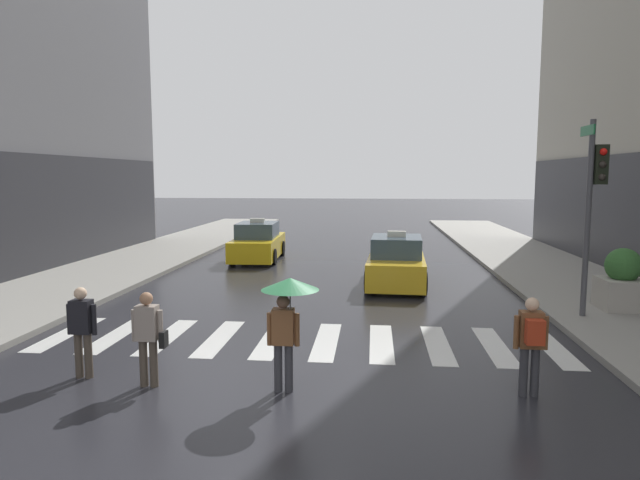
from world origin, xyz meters
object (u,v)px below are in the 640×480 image
object	(u,v)px
pedestrian_with_backpack	(531,339)
pedestrian_plain_coat	(82,327)
traffic_light_pole	(594,190)
pedestrian_with_umbrella	(288,303)
taxi_second	(258,243)
taxi_lead	(396,263)
pedestrian_with_handbag	(148,333)
planter_near_corner	(622,282)

from	to	relation	value
pedestrian_with_backpack	pedestrian_plain_coat	world-z (taller)	same
traffic_light_pole	pedestrian_with_umbrella	xyz separation A→B (m)	(-6.70, -5.14, -1.74)
pedestrian_with_backpack	pedestrian_plain_coat	size ratio (longest dim) A/B	1.00
pedestrian_with_backpack	taxi_second	bearing A→B (deg)	117.95
taxi_lead	pedestrian_with_umbrella	size ratio (longest dim) A/B	2.38
pedestrian_plain_coat	pedestrian_with_backpack	bearing A→B (deg)	-0.84
taxi_lead	pedestrian_with_backpack	world-z (taller)	taxi_lead
pedestrian_with_umbrella	pedestrian_with_handbag	size ratio (longest dim) A/B	1.18
taxi_second	pedestrian_with_backpack	size ratio (longest dim) A/B	2.78
pedestrian_with_handbag	pedestrian_plain_coat	size ratio (longest dim) A/B	1.00
taxi_lead	taxi_second	bearing A→B (deg)	139.27
pedestrian_with_umbrella	pedestrian_plain_coat	distance (m)	3.80
pedestrian_with_umbrella	planter_near_corner	world-z (taller)	pedestrian_with_umbrella
taxi_second	taxi_lead	bearing A→B (deg)	-40.73
pedestrian_with_backpack	pedestrian_with_handbag	world-z (taller)	same
taxi_second	pedestrian_with_umbrella	world-z (taller)	pedestrian_with_umbrella
pedestrian_with_handbag	pedestrian_with_umbrella	bearing A→B (deg)	0.02
taxi_second	traffic_light_pole	bearing A→B (deg)	-41.95
pedestrian_plain_coat	taxi_lead	bearing A→B (deg)	57.08
traffic_light_pole	taxi_second	size ratio (longest dim) A/B	1.04
pedestrian_with_umbrella	pedestrian_plain_coat	world-z (taller)	pedestrian_with_umbrella
traffic_light_pole	pedestrian_with_umbrella	bearing A→B (deg)	-142.53
pedestrian_with_handbag	planter_near_corner	size ratio (longest dim) A/B	1.03
taxi_second	pedestrian_with_handbag	world-z (taller)	taxi_second
taxi_second	pedestrian_with_backpack	world-z (taller)	taxi_second
traffic_light_pole	taxi_second	distance (m)	14.02
taxi_lead	taxi_second	xyz separation A→B (m)	(-5.72, 4.93, 0.00)
pedestrian_with_backpack	pedestrian_plain_coat	xyz separation A→B (m)	(-7.72, 0.11, -0.03)
pedestrian_with_backpack	planter_near_corner	world-z (taller)	planter_near_corner
taxi_second	pedestrian_with_umbrella	size ratio (longest dim) A/B	2.37
traffic_light_pole	pedestrian_plain_coat	bearing A→B (deg)	-155.11
taxi_second	pedestrian_plain_coat	bearing A→B (deg)	-90.79
pedestrian_with_handbag	pedestrian_plain_coat	xyz separation A→B (m)	(-1.34, 0.29, 0.01)
pedestrian_with_umbrella	pedestrian_with_handbag	world-z (taller)	pedestrian_with_umbrella
traffic_light_pole	pedestrian_with_handbag	bearing A→B (deg)	-150.57
traffic_light_pole	pedestrian_with_umbrella	world-z (taller)	traffic_light_pole
planter_near_corner	traffic_light_pole	bearing A→B (deg)	-144.31
traffic_light_pole	pedestrian_with_handbag	world-z (taller)	traffic_light_pole
traffic_light_pole	pedestrian_with_backpack	size ratio (longest dim) A/B	2.91
planter_near_corner	pedestrian_with_handbag	bearing A→B (deg)	-149.82
traffic_light_pole	taxi_second	xyz separation A→B (m)	(-10.25, 9.22, -2.53)
traffic_light_pole	taxi_lead	world-z (taller)	traffic_light_pole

